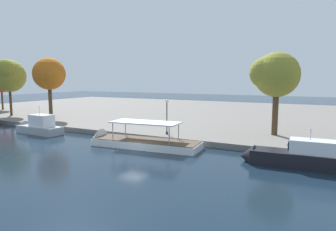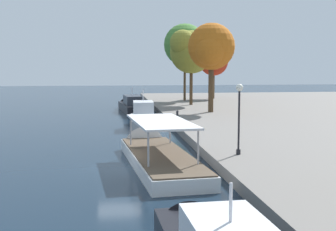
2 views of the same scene
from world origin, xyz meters
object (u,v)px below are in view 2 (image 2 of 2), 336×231
tour_boat_2 (157,158)px  mooring_bollard_0 (177,114)px  motor_yacht_0 (131,107)px  tree_1 (212,59)px  motor_yacht_1 (143,119)px  tree_4 (183,46)px  lamp_post (239,109)px  tree_2 (210,48)px  tree_0 (191,51)px

tour_boat_2 → mooring_bollard_0: 17.91m
motor_yacht_0 → tree_1: bearing=-53.5°
mooring_bollard_0 → motor_yacht_1: bearing=-69.3°
motor_yacht_1 → tree_4: size_ratio=0.68×
motor_yacht_0 → tree_1: (-12.11, 13.63, 6.37)m
motor_yacht_1 → mooring_bollard_0: (-1.35, 3.58, 0.31)m
tour_boat_2 → tree_4: size_ratio=1.14×
tree_4 → motor_yacht_0: bearing=-43.0°
motor_yacht_0 → lamp_post: size_ratio=2.63×
tour_boat_2 → tree_1: bearing=-22.4°
tree_1 → tree_2: (21.15, -5.17, 0.99)m
motor_yacht_1 → tree_0: 19.33m
mooring_bollard_0 → tree_1: (-26.33, 9.69, 5.87)m
motor_yacht_1 → tree_1: tree_1 is taller
motor_yacht_1 → lamp_post: bearing=-163.3°
motor_yacht_0 → tour_boat_2: 31.67m
tour_boat_2 → tree_2: tree_2 is taller
tour_boat_2 → lamp_post: bearing=-110.5°
tour_boat_2 → tree_0: 34.19m
mooring_bollard_0 → lamp_post: size_ratio=0.19×
mooring_bollard_0 → tree_4: (-23.22, 4.46, 7.91)m
mooring_bollard_0 → tree_0: bearing=164.8°
tour_boat_2 → tree_1: (-43.78, 13.63, 6.66)m
motor_yacht_0 → lamp_post: bearing=-176.9°
tree_1 → tree_4: tree_4 is taller
tree_1 → motor_yacht_0: bearing=-48.4°
motor_yacht_0 → tree_0: size_ratio=1.10×
tour_boat_2 → tree_4: (-40.67, 8.40, 8.70)m
tree_0 → tree_1: size_ratio=1.19×
tree_0 → motor_yacht_0: bearing=-85.1°
lamp_post → motor_yacht_1: bearing=-165.8°
tree_0 → motor_yacht_1: bearing=-25.1°
motor_yacht_1 → lamp_post: size_ratio=1.88×
tree_0 → tree_4: bearing=177.1°
mooring_bollard_0 → lamp_post: bearing=2.5°
tour_boat_2 → mooring_bollard_0: size_ratio=16.96×
tree_1 → tree_2: size_ratio=0.84×
lamp_post → tree_4: bearing=175.0°
tour_boat_2 → tree_4: bearing=-16.8°
lamp_post → tree_4: 42.51m
motor_yacht_0 → tree_1: 19.31m
motor_yacht_1 → tree_0: (-16.25, 7.62, 7.16)m
tree_4 → tree_1: bearing=120.8°
tree_2 → tree_0: bearing=-177.2°
lamp_post → tree_2: bearing=171.2°
tree_0 → tour_boat_2: bearing=-13.9°
mooring_bollard_0 → tree_1: size_ratio=0.09×
motor_yacht_0 → motor_yacht_1: (15.57, 0.36, 0.18)m
mooring_bollard_0 → lamp_post: lamp_post is taller
lamp_post → tree_1: (-45.09, 8.87, 3.57)m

